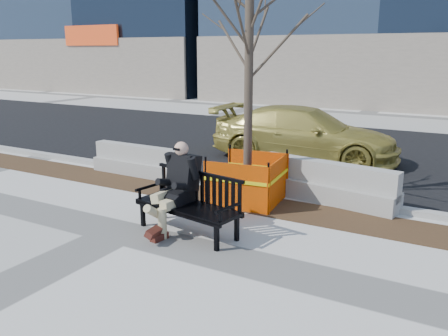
# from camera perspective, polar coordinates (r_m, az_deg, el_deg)

# --- Properties ---
(ground) EXTENTS (120.00, 120.00, 0.00)m
(ground) POSITION_cam_1_polar(r_m,az_deg,el_deg) (8.73, -12.39, -7.58)
(ground) COLOR beige
(ground) RESTS_ON ground
(mulch_strip) EXTENTS (40.00, 1.20, 0.02)m
(mulch_strip) POSITION_cam_1_polar(r_m,az_deg,el_deg) (10.68, -3.11, -3.19)
(mulch_strip) COLOR #47301C
(mulch_strip) RESTS_ON ground
(asphalt_street) EXTENTS (60.00, 10.40, 0.01)m
(asphalt_street) POSITION_cam_1_polar(r_m,az_deg,el_deg) (16.09, 8.83, 2.56)
(asphalt_street) COLOR black
(asphalt_street) RESTS_ON ground
(curb) EXTENTS (60.00, 0.25, 0.12)m
(curb) POSITION_cam_1_polar(r_m,az_deg,el_deg) (11.45, -0.56, -1.70)
(curb) COLOR #9E9B93
(curb) RESTS_ON ground
(bench) EXTENTS (2.15, 1.07, 1.09)m
(bench) POSITION_cam_1_polar(r_m,az_deg,el_deg) (8.52, -4.37, -7.83)
(bench) COLOR black
(bench) RESTS_ON ground
(seated_man) EXTENTS (0.88, 1.26, 1.63)m
(seated_man) POSITION_cam_1_polar(r_m,az_deg,el_deg) (8.75, -5.50, -7.27)
(seated_man) COLOR black
(seated_man) RESTS_ON ground
(tree_fence) EXTENTS (2.38, 2.38, 5.36)m
(tree_fence) POSITION_cam_1_polar(r_m,az_deg,el_deg) (10.20, 2.82, -4.07)
(tree_fence) COLOR #FF4900
(tree_fence) RESTS_ON ground
(sedan) EXTENTS (5.55, 2.54, 1.57)m
(sedan) POSITION_cam_1_polar(r_m,az_deg,el_deg) (14.17, 9.59, 0.94)
(sedan) COLOR #AC9C41
(sedan) RESTS_ON ground
(jersey_barrier_left) EXTENTS (2.77, 0.61, 0.79)m
(jersey_barrier_left) POSITION_cam_1_polar(r_m,az_deg,el_deg) (12.52, -10.16, -0.82)
(jersey_barrier_left) COLOR #9E9B93
(jersey_barrier_left) RESTS_ON ground
(jersey_barrier_right) EXTENTS (3.13, 1.07, 0.88)m
(jersey_barrier_right) POSITION_cam_1_polar(r_m,az_deg,el_deg) (10.45, 12.26, -3.94)
(jersey_barrier_right) COLOR #9B9991
(jersey_barrier_right) RESTS_ON ground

